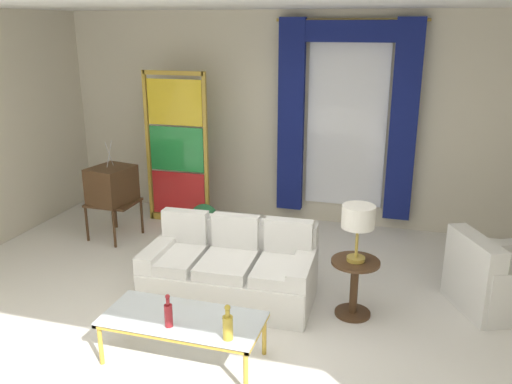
% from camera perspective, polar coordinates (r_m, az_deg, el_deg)
% --- Properties ---
extents(ground_plane, '(16.00, 16.00, 0.00)m').
position_cam_1_polar(ground_plane, '(5.47, -2.18, -13.39)').
color(ground_plane, white).
extents(wall_rear, '(8.00, 0.12, 3.00)m').
position_cam_1_polar(wall_rear, '(7.76, 5.01, 7.77)').
color(wall_rear, beige).
rests_on(wall_rear, ground).
extents(ceiling_slab, '(8.00, 7.60, 0.04)m').
position_cam_1_polar(ceiling_slab, '(5.46, 0.29, 19.76)').
color(ceiling_slab, white).
extents(curtained_window, '(2.00, 0.17, 2.70)m').
position_cam_1_polar(curtained_window, '(7.46, 9.67, 9.07)').
color(curtained_window, white).
rests_on(curtained_window, ground).
extents(couch_white_long, '(1.79, 0.99, 0.86)m').
position_cam_1_polar(couch_white_long, '(5.75, -2.62, -8.29)').
color(couch_white_long, white).
rests_on(couch_white_long, ground).
extents(coffee_table, '(1.39, 0.62, 0.41)m').
position_cam_1_polar(coffee_table, '(4.74, -7.85, -13.52)').
color(coffee_table, silver).
rests_on(coffee_table, ground).
extents(bottle_blue_decanter, '(0.07, 0.07, 0.29)m').
position_cam_1_polar(bottle_blue_decanter, '(4.56, -9.36, -12.73)').
color(bottle_blue_decanter, maroon).
rests_on(bottle_blue_decanter, coffee_table).
extents(bottle_crystal_tall, '(0.08, 0.08, 0.30)m').
position_cam_1_polar(bottle_crystal_tall, '(4.35, -3.04, -14.09)').
color(bottle_crystal_tall, gold).
rests_on(bottle_crystal_tall, coffee_table).
extents(vintage_tv, '(0.62, 0.68, 1.35)m').
position_cam_1_polar(vintage_tv, '(7.40, -15.18, 0.59)').
color(vintage_tv, '#472D19').
rests_on(vintage_tv, ground).
extents(armchair_white, '(1.09, 1.08, 0.80)m').
position_cam_1_polar(armchair_white, '(6.03, 24.11, -8.83)').
color(armchair_white, white).
rests_on(armchair_white, ground).
extents(stained_glass_divider, '(0.95, 0.05, 2.20)m').
position_cam_1_polar(stained_glass_divider, '(7.73, -8.48, 4.25)').
color(stained_glass_divider, gold).
rests_on(stained_glass_divider, ground).
extents(peacock_figurine, '(0.44, 0.60, 0.50)m').
position_cam_1_polar(peacock_figurine, '(7.37, -5.91, -3.11)').
color(peacock_figurine, beige).
rests_on(peacock_figurine, ground).
extents(round_side_table, '(0.48, 0.48, 0.59)m').
position_cam_1_polar(round_side_table, '(5.45, 10.48, -9.52)').
color(round_side_table, '#472D19').
rests_on(round_side_table, ground).
extents(table_lamp_brass, '(0.32, 0.32, 0.57)m').
position_cam_1_polar(table_lamp_brass, '(5.18, 10.89, -2.88)').
color(table_lamp_brass, '#B29338').
rests_on(table_lamp_brass, round_side_table).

